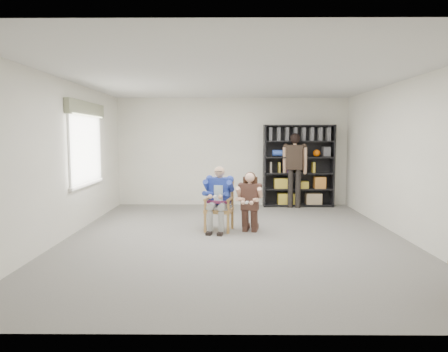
# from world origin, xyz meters

# --- Properties ---
(room_shell) EXTENTS (6.00, 7.00, 2.80)m
(room_shell) POSITION_xyz_m (0.00, 0.00, 1.40)
(room_shell) COLOR silver
(room_shell) RESTS_ON ground
(floor) EXTENTS (6.00, 7.00, 0.01)m
(floor) POSITION_xyz_m (0.00, 0.00, 0.00)
(floor) COLOR slate
(floor) RESTS_ON ground
(window_left) EXTENTS (0.16, 2.00, 1.75)m
(window_left) POSITION_xyz_m (-2.95, 1.00, 1.63)
(window_left) COLOR silver
(window_left) RESTS_ON room_shell
(armchair) EXTENTS (0.65, 0.64, 0.96)m
(armchair) POSITION_xyz_m (-0.30, 0.55, 0.48)
(armchair) COLOR #AD8A40
(armchair) RESTS_ON floor
(seated_man) EXTENTS (0.68, 0.84, 1.25)m
(seated_man) POSITION_xyz_m (-0.30, 0.55, 0.62)
(seated_man) COLOR navy
(seated_man) RESTS_ON floor
(kneeling_woman) EXTENTS (0.62, 0.85, 1.14)m
(kneeling_woman) POSITION_xyz_m (0.28, 0.43, 0.57)
(kneeling_woman) COLOR #38241E
(kneeling_woman) RESTS_ON floor
(bookshelf) EXTENTS (1.80, 0.38, 2.10)m
(bookshelf) POSITION_xyz_m (1.70, 3.28, 1.05)
(bookshelf) COLOR black
(bookshelf) RESTS_ON floor
(standing_man) EXTENTS (0.64, 0.47, 1.87)m
(standing_man) POSITION_xyz_m (1.57, 3.08, 0.93)
(standing_man) COLOR #2C211A
(standing_man) RESTS_ON floor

